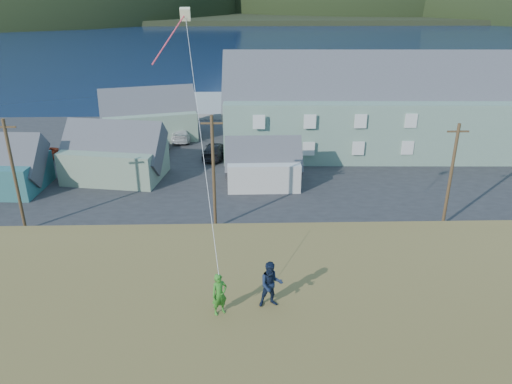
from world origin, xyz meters
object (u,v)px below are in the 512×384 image
shed_palegreen_near (114,154)px  kite_flyer_green (219,294)px  lodge (396,107)px  kite_flyer_navy (271,285)px  shed_palegreen_far (149,116)px  shed_white (263,164)px  wharf (205,105)px

shed_palegreen_near → kite_flyer_green: 33.26m
lodge → kite_flyer_navy: lodge is taller
shed_palegreen_near → shed_palegreen_far: bearing=94.9°
shed_palegreen_far → kite_flyer_navy: (12.09, -43.22, 5.24)m
shed_white → shed_palegreen_near: bearing=171.1°
shed_palegreen_near → shed_palegreen_far: (1.11, 12.85, 0.28)m
shed_palegreen_near → shed_white: size_ratio=1.45×
lodge → shed_white: size_ratio=5.34×
wharf → shed_palegreen_near: bearing=-103.3°
lodge → shed_palegreen_near: size_ratio=3.69×
shed_palegreen_near → shed_white: 14.24m
shed_white → kite_flyer_green: 29.38m
lodge → kite_flyer_green: bearing=-112.8°
shed_palegreen_near → lodge: bearing=24.6°
wharf → lodge: 30.41m
shed_palegreen_far → shed_white: bearing=-63.6°
lodge → shed_white: lodge is taller
wharf → lodge: bearing=-42.4°
wharf → kite_flyer_navy: (6.60, -58.19, 7.63)m
kite_flyer_green → kite_flyer_navy: bearing=-16.4°
wharf → shed_palegreen_far: shed_palegreen_far is taller
lodge → shed_palegreen_near: 29.88m
shed_white → kite_flyer_navy: kite_flyer_navy is taller
shed_palegreen_far → kite_flyer_navy: bearing=-88.9°
wharf → kite_flyer_green: kite_flyer_green is taller
shed_white → shed_palegreen_far: bearing=130.5°
lodge → shed_white: bearing=-145.1°
shed_palegreen_near → kite_flyer_navy: bearing=-56.6°
wharf → shed_palegreen_near: size_ratio=2.56×
wharf → kite_flyer_green: 59.27m
shed_palegreen_far → kite_flyer_green: (10.29, -43.62, 5.14)m
wharf → kite_flyer_navy: size_ratio=14.81×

